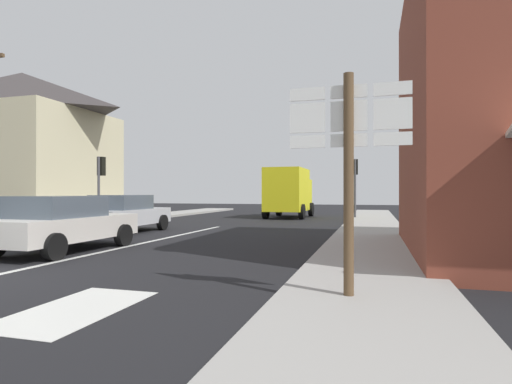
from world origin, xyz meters
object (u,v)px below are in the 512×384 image
(delivery_truck, at_px, (289,191))
(traffic_light_near_left, at_px, (101,175))
(sedan_far, at_px, (125,213))
(traffic_light_far_right, at_px, (355,175))
(sedan_near, at_px, (63,223))
(route_sign_post, at_px, (349,160))

(delivery_truck, relative_size, traffic_light_near_left, 1.53)
(traffic_light_near_left, bearing_deg, sedan_far, -42.01)
(sedan_far, distance_m, traffic_light_far_right, 13.67)
(traffic_light_far_right, distance_m, traffic_light_near_left, 13.94)
(traffic_light_near_left, bearing_deg, delivery_truck, 48.27)
(sedan_near, height_order, route_sign_post, route_sign_post)
(delivery_truck, bearing_deg, route_sign_post, -76.28)
(delivery_truck, xyz_separation_m, traffic_light_near_left, (-7.51, -8.42, 0.78))
(sedan_far, bearing_deg, sedan_near, -73.72)
(sedan_near, relative_size, route_sign_post, 1.31)
(sedan_near, bearing_deg, delivery_truck, 80.40)
(sedan_near, distance_m, sedan_far, 5.18)
(sedan_far, distance_m, delivery_truck, 12.18)
(sedan_far, bearing_deg, route_sign_post, -42.28)
(delivery_truck, relative_size, route_sign_post, 1.57)
(delivery_truck, relative_size, traffic_light_far_right, 1.43)
(delivery_truck, distance_m, traffic_light_far_right, 4.25)
(sedan_near, distance_m, traffic_light_near_left, 9.40)
(sedan_near, height_order, delivery_truck, delivery_truck)
(sedan_far, height_order, route_sign_post, route_sign_post)
(sedan_far, xyz_separation_m, traffic_light_far_right, (8.30, 10.71, 1.85))
(traffic_light_far_right, bearing_deg, delivery_truck, 170.55)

